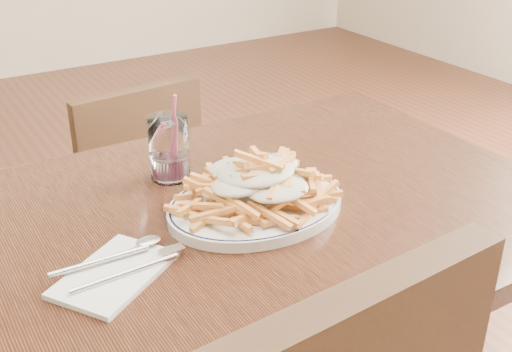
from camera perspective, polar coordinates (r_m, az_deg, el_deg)
table at (r=1.19m, az=-1.86°, el=-6.53°), size 1.20×0.80×0.75m
chair_far at (r=1.89m, az=-10.99°, el=-1.54°), size 0.40×0.40×0.79m
fries_plate at (r=1.14m, az=0.00°, el=-2.62°), size 0.33×0.29×0.02m
loaded_fries at (r=1.12m, az=0.00°, el=-0.26°), size 0.29×0.24×0.08m
napkin at (r=1.00m, az=-12.49°, el=-8.52°), size 0.22×0.20×0.01m
cutlery at (r=1.00m, az=-12.68°, el=-7.96°), size 0.22×0.08×0.01m
water_glass at (r=1.26m, az=-7.71°, el=2.15°), size 0.08×0.08×0.17m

